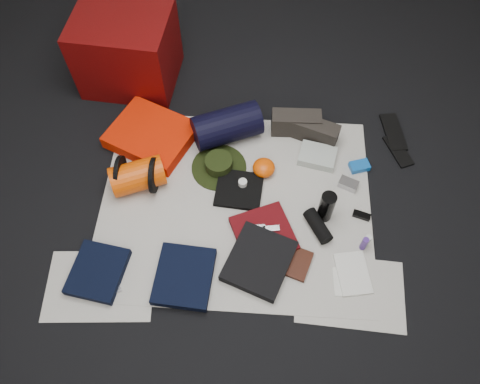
# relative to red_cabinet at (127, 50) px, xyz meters

# --- Properties ---
(floor) EXTENTS (4.50, 4.50, 0.02)m
(floor) POSITION_rel_red_cabinet_xyz_m (0.79, -0.98, -0.26)
(floor) COLOR black
(floor) RESTS_ON ground
(newspaper_mat) EXTENTS (1.60, 1.30, 0.01)m
(newspaper_mat) POSITION_rel_red_cabinet_xyz_m (0.79, -0.98, -0.25)
(newspaper_mat) COLOR silver
(newspaper_mat) RESTS_ON floor
(newspaper_sheet_front_left) EXTENTS (0.61, 0.44, 0.00)m
(newspaper_sheet_front_left) POSITION_rel_red_cabinet_xyz_m (0.09, -1.53, -0.25)
(newspaper_sheet_front_left) COLOR silver
(newspaper_sheet_front_left) RESTS_ON floor
(newspaper_sheet_front_right) EXTENTS (0.60, 0.43, 0.00)m
(newspaper_sheet_front_right) POSITION_rel_red_cabinet_xyz_m (1.44, -1.48, -0.25)
(newspaper_sheet_front_right) COLOR silver
(newspaper_sheet_front_right) RESTS_ON floor
(red_cabinet) EXTENTS (0.65, 0.56, 0.51)m
(red_cabinet) POSITION_rel_red_cabinet_xyz_m (0.00, 0.00, 0.00)
(red_cabinet) COLOR #530606
(red_cabinet) RESTS_ON floor
(sleeping_pad) EXTENTS (0.62, 0.57, 0.09)m
(sleeping_pad) POSITION_rel_red_cabinet_xyz_m (0.22, -0.54, -0.20)
(sleeping_pad) COLOR red
(sleeping_pad) RESTS_ON newspaper_mat
(stuff_sack) EXTENTS (0.36, 0.29, 0.18)m
(stuff_sack) POSITION_rel_red_cabinet_xyz_m (0.20, -0.88, -0.16)
(stuff_sack) COLOR #D44403
(stuff_sack) RESTS_ON newspaper_mat
(sack_strap_left) EXTENTS (0.02, 0.22, 0.22)m
(sack_strap_left) POSITION_rel_red_cabinet_xyz_m (0.10, -0.88, -0.14)
(sack_strap_left) COLOR black
(sack_strap_left) RESTS_ON newspaper_mat
(sack_strap_right) EXTENTS (0.02, 0.22, 0.22)m
(sack_strap_right) POSITION_rel_red_cabinet_xyz_m (0.30, -0.88, -0.14)
(sack_strap_right) COLOR black
(sack_strap_right) RESTS_ON newspaper_mat
(navy_duffel) EXTENTS (0.48, 0.37, 0.22)m
(navy_duffel) POSITION_rel_red_cabinet_xyz_m (0.70, -0.48, -0.14)
(navy_duffel) COLOR black
(navy_duffel) RESTS_ON newspaper_mat
(boonie_brim) EXTENTS (0.43, 0.43, 0.01)m
(boonie_brim) POSITION_rel_red_cabinet_xyz_m (0.67, -0.73, -0.24)
(boonie_brim) COLOR black
(boonie_brim) RESTS_ON newspaper_mat
(boonie_crown) EXTENTS (0.17, 0.17, 0.07)m
(boonie_crown) POSITION_rel_red_cabinet_xyz_m (0.67, -0.73, -0.20)
(boonie_crown) COLOR black
(boonie_crown) RESTS_ON boonie_brim
(hiking_boot_left) EXTENTS (0.31, 0.12, 0.16)m
(hiking_boot_left) POSITION_rel_red_cabinet_xyz_m (1.14, -0.41, -0.17)
(hiking_boot_left) COLOR black
(hiking_boot_left) RESTS_ON newspaper_mat
(hiking_boot_right) EXTENTS (0.31, 0.20, 0.15)m
(hiking_boot_right) POSITION_rel_red_cabinet_xyz_m (1.26, -0.47, -0.17)
(hiking_boot_right) COLOR black
(hiking_boot_right) RESTS_ON newspaper_mat
(flip_flop_left) EXTENTS (0.18, 0.27, 0.01)m
(flip_flop_left) POSITION_rel_red_cabinet_xyz_m (1.80, -0.53, -0.25)
(flip_flop_left) COLOR black
(flip_flop_left) RESTS_ON floor
(flip_flop_right) EXTENTS (0.16, 0.31, 0.02)m
(flip_flop_right) POSITION_rel_red_cabinet_xyz_m (1.78, -0.38, -0.25)
(flip_flop_right) COLOR black
(flip_flop_right) RESTS_ON floor
(trousers_navy_a) EXTENTS (0.32, 0.35, 0.05)m
(trousers_navy_a) POSITION_rel_red_cabinet_xyz_m (0.07, -1.46, -0.22)
(trousers_navy_a) COLOR black
(trousers_navy_a) RESTS_ON newspaper_mat
(trousers_navy_b) EXTENTS (0.33, 0.37, 0.05)m
(trousers_navy_b) POSITION_rel_red_cabinet_xyz_m (0.54, -1.46, -0.22)
(trousers_navy_b) COLOR black
(trousers_navy_b) RESTS_ON newspaper_mat
(trousers_charcoal) EXTENTS (0.43, 0.46, 0.06)m
(trousers_charcoal) POSITION_rel_red_cabinet_xyz_m (0.94, -1.35, -0.22)
(trousers_charcoal) COLOR black
(trousers_charcoal) RESTS_ON newspaper_mat
(black_tshirt) EXTENTS (0.30, 0.28, 0.03)m
(black_tshirt) POSITION_rel_red_cabinet_xyz_m (0.80, -0.89, -0.23)
(black_tshirt) COLOR black
(black_tshirt) RESTS_ON newspaper_mat
(red_shirt) EXTENTS (0.42, 0.42, 0.04)m
(red_shirt) POSITION_rel_red_cabinet_xyz_m (0.96, -1.18, -0.23)
(red_shirt) COLOR #4F080C
(red_shirt) RESTS_ON newspaper_mat
(orange_stuff_sack) EXTENTS (0.18, 0.18, 0.09)m
(orange_stuff_sack) POSITION_rel_red_cabinet_xyz_m (0.94, -0.74, -0.20)
(orange_stuff_sack) COLOR #D44403
(orange_stuff_sack) RESTS_ON newspaper_mat
(first_aid_pouch) EXTENTS (0.25, 0.21, 0.06)m
(first_aid_pouch) POSITION_rel_red_cabinet_xyz_m (1.28, -0.62, -0.22)
(first_aid_pouch) COLOR #9CA49B
(first_aid_pouch) RESTS_ON newspaper_mat
(water_bottle) EXTENTS (0.10, 0.10, 0.22)m
(water_bottle) POSITION_rel_red_cabinet_xyz_m (1.31, -1.03, -0.14)
(water_bottle) COLOR black
(water_bottle) RESTS_ON newspaper_mat
(speaker) EXTENTS (0.17, 0.22, 0.08)m
(speaker) POSITION_rel_red_cabinet_xyz_m (1.27, -1.12, -0.21)
(speaker) COLOR black
(speaker) RESTS_ON newspaper_mat
(compact_camera) EXTENTS (0.13, 0.11, 0.05)m
(compact_camera) POSITION_rel_red_cabinet_xyz_m (1.46, -0.82, -0.22)
(compact_camera) COLOR #ADADB2
(compact_camera) RESTS_ON newspaper_mat
(cyan_case) EXTENTS (0.14, 0.11, 0.04)m
(cyan_case) POSITION_rel_red_cabinet_xyz_m (1.54, -0.68, -0.23)
(cyan_case) COLOR #1051A1
(cyan_case) RESTS_ON newspaper_mat
(toiletry_purple) EXTENTS (0.04, 0.04, 0.10)m
(toiletry_purple) POSITION_rel_red_cabinet_xyz_m (1.52, -1.22, -0.19)
(toiletry_purple) COLOR #442579
(toiletry_purple) RESTS_ON newspaper_mat
(toiletry_clear) EXTENTS (0.04, 0.04, 0.10)m
(toiletry_clear) POSITION_rel_red_cabinet_xyz_m (1.54, -1.20, -0.20)
(toiletry_clear) COLOR silver
(toiletry_clear) RESTS_ON newspaper_mat
(paperback_book) EXTENTS (0.17, 0.21, 0.03)m
(paperback_book) POSITION_rel_red_cabinet_xyz_m (1.16, -1.35, -0.23)
(paperback_book) COLOR black
(paperback_book) RESTS_ON newspaper_mat
(map_booklet) EXTENTS (0.21, 0.27, 0.01)m
(map_booklet) POSITION_rel_red_cabinet_xyz_m (1.46, -1.38, -0.24)
(map_booklet) COLOR silver
(map_booklet) RESTS_ON newspaper_mat
(map_printout) EXTENTS (0.13, 0.17, 0.01)m
(map_printout) POSITION_rel_red_cabinet_xyz_m (1.41, -1.43, -0.24)
(map_printout) COLOR silver
(map_printout) RESTS_ON newspaper_mat
(sunglasses) EXTENTS (0.11, 0.07, 0.03)m
(sunglasses) POSITION_rel_red_cabinet_xyz_m (1.53, -1.02, -0.23)
(sunglasses) COLOR black
(sunglasses) RESTS_ON newspaper_mat
(key_cluster) EXTENTS (0.10, 0.10, 0.01)m
(key_cluster) POSITION_rel_red_cabinet_xyz_m (0.16, -1.54, -0.24)
(key_cluster) COLOR #ADADB2
(key_cluster) RESTS_ON newspaper_mat
(tape_roll) EXTENTS (0.05, 0.05, 0.04)m
(tape_roll) POSITION_rel_red_cabinet_xyz_m (0.82, -0.86, -0.20)
(tape_roll) COLOR silver
(tape_roll) RESTS_ON black_tshirt
(energy_bar_a) EXTENTS (0.10, 0.05, 0.01)m
(energy_bar_a) POSITION_rel_red_cabinet_xyz_m (0.92, -1.16, -0.20)
(energy_bar_a) COLOR #ADADB2
(energy_bar_a) RESTS_ON red_shirt
(energy_bar_b) EXTENTS (0.10, 0.05, 0.01)m
(energy_bar_b) POSITION_rel_red_cabinet_xyz_m (1.00, -1.16, -0.20)
(energy_bar_b) COLOR #ADADB2
(energy_bar_b) RESTS_ON red_shirt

